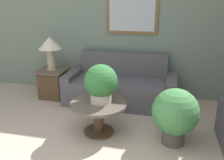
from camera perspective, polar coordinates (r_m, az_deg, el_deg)
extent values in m
cube|color=slate|center=(5.01, 0.71, 11.34)|extent=(7.93, 0.06, 2.60)
cube|color=brown|center=(4.88, 4.56, 14.46)|extent=(0.98, 0.03, 0.69)
cube|color=#B2BCC6|center=(4.87, 4.54, 14.45)|extent=(0.86, 0.01, 0.57)
cube|color=#4C4C51|center=(4.70, 1.83, -2.65)|extent=(1.68, 0.86, 0.46)
cube|color=#4C4C51|center=(4.89, 2.72, 3.79)|extent=(1.68, 0.16, 0.45)
cube|color=#4C4C51|center=(4.94, -8.80, -1.17)|extent=(0.18, 0.86, 0.56)
cube|color=#4C4C51|center=(4.61, 13.29, -2.97)|extent=(0.18, 0.86, 0.56)
cylinder|color=#4C3823|center=(3.82, -3.02, -11.61)|extent=(0.45, 0.45, 0.03)
cylinder|color=#4C3823|center=(3.71, -3.07, -8.68)|extent=(0.15, 0.15, 0.41)
cylinder|color=brown|center=(3.61, -3.13, -5.52)|extent=(0.82, 0.82, 0.04)
cube|color=#4C3823|center=(5.12, -13.29, -0.94)|extent=(0.45, 0.45, 0.53)
cube|color=brown|center=(5.03, -13.53, 2.11)|extent=(0.53, 0.53, 0.03)
cylinder|color=tan|center=(5.02, -13.55, 2.41)|extent=(0.22, 0.22, 0.02)
cylinder|color=tan|center=(4.97, -13.73, 4.69)|extent=(0.16, 0.16, 0.39)
cone|color=beige|center=(4.91, -14.01, 8.23)|extent=(0.45, 0.45, 0.23)
cylinder|color=beige|center=(3.61, -2.52, -4.00)|extent=(0.30, 0.30, 0.14)
sphere|color=#2D6B33|center=(3.52, -2.58, -0.25)|extent=(0.48, 0.48, 0.48)
cylinder|color=#4C4742|center=(3.62, 13.82, -12.12)|extent=(0.31, 0.31, 0.24)
sphere|color=#428447|center=(3.45, 14.27, -7.03)|extent=(0.63, 0.63, 0.63)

